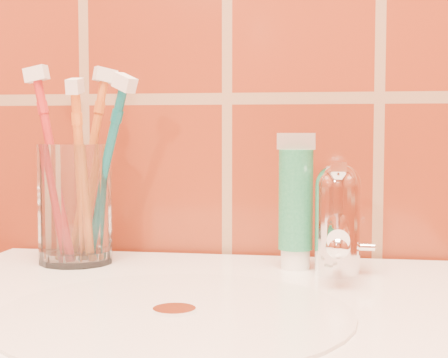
# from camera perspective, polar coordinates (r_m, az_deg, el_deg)

# --- Properties ---
(glass_tumbler) EXTENTS (0.09, 0.09, 0.14)m
(glass_tumbler) POSITION_cam_1_polar(r_m,az_deg,el_deg) (0.81, -12.23, -2.02)
(glass_tumbler) COLOR white
(glass_tumbler) RESTS_ON pedestal_sink
(toothpaste_tube) EXTENTS (0.04, 0.04, 0.15)m
(toothpaste_tube) POSITION_cam_1_polar(r_m,az_deg,el_deg) (0.76, 5.98, -2.21)
(toothpaste_tube) COLOR white
(toothpaste_tube) RESTS_ON pedestal_sink
(faucet) EXTENTS (0.05, 0.11, 0.12)m
(faucet) POSITION_cam_1_polar(r_m,az_deg,el_deg) (0.73, 9.44, -3.00)
(faucet) COLOR white
(faucet) RESTS_ON pedestal_sink
(toothbrush_0) EXTENTS (0.07, 0.07, 0.23)m
(toothbrush_0) POSITION_cam_1_polar(r_m,az_deg,el_deg) (0.80, -13.93, 0.97)
(toothbrush_0) COLOR #B32627
(toothbrush_0) RESTS_ON glass_tumbler
(toothbrush_1) EXTENTS (0.11, 0.10, 0.24)m
(toothbrush_1) POSITION_cam_1_polar(r_m,az_deg,el_deg) (0.82, -11.12, 1.11)
(toothbrush_1) COLOR #C96323
(toothbrush_1) RESTS_ON glass_tumbler
(toothbrush_2) EXTENTS (0.03, 0.09, 0.22)m
(toothbrush_2) POSITION_cam_1_polar(r_m,az_deg,el_deg) (0.78, -11.83, 0.36)
(toothbrush_2) COLOR orange
(toothbrush_2) RESTS_ON glass_tumbler
(toothbrush_3) EXTENTS (0.16, 0.14, 0.23)m
(toothbrush_3) POSITION_cam_1_polar(r_m,az_deg,el_deg) (0.78, -9.97, 0.50)
(toothbrush_3) COLOR #0C626A
(toothbrush_3) RESTS_ON glass_tumbler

